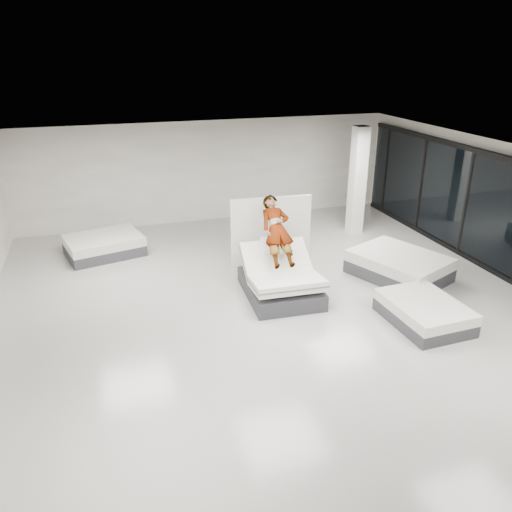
# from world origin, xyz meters

# --- Properties ---
(room) EXTENTS (14.00, 14.04, 3.20)m
(room) POSITION_xyz_m (0.00, 0.00, 1.60)
(room) COLOR #B1AEA7
(room) RESTS_ON ground
(hero_bed) EXTENTS (1.66, 2.14, 1.21)m
(hero_bed) POSITION_xyz_m (0.34, 1.13, 0.38)
(hero_bed) COLOR #35353A
(hero_bed) RESTS_ON floor
(person) EXTENTS (0.75, 1.58, 1.68)m
(person) POSITION_xyz_m (0.36, 1.44, 1.28)
(person) COLOR slate
(person) RESTS_ON hero_bed
(remote) EXTENTS (0.06, 0.14, 0.08)m
(remote) POSITION_xyz_m (0.56, 1.08, 1.04)
(remote) COLOR black
(remote) RESTS_ON person
(divider_panel) EXTENTS (2.05, 0.28, 1.87)m
(divider_panel) POSITION_xyz_m (0.67, 2.75, 0.93)
(divider_panel) COLOR white
(divider_panel) RESTS_ON floor
(flat_bed_right_far) EXTENTS (2.34, 2.63, 0.60)m
(flat_bed_right_far) POSITION_xyz_m (3.48, 1.19, 0.30)
(flat_bed_right_far) COLOR #35353A
(flat_bed_right_far) RESTS_ON floor
(flat_bed_right_near) EXTENTS (1.39, 1.81, 0.49)m
(flat_bed_right_near) POSITION_xyz_m (2.74, -0.92, 0.24)
(flat_bed_right_near) COLOR #35353A
(flat_bed_right_near) RESTS_ON floor
(flat_bed_left_far) EXTENTS (2.23, 1.87, 0.53)m
(flat_bed_left_far) POSITION_xyz_m (-3.42, 4.90, 0.27)
(flat_bed_left_far) COLOR #35353A
(flat_bed_left_far) RESTS_ON floor
(column) EXTENTS (0.40, 0.40, 3.20)m
(column) POSITION_xyz_m (4.00, 4.50, 1.60)
(column) COLOR white
(column) RESTS_ON floor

